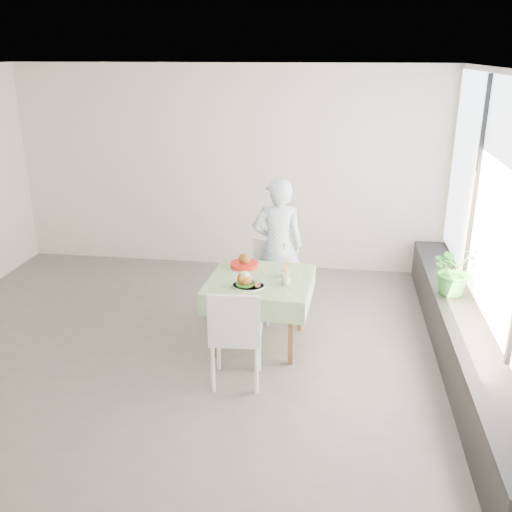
% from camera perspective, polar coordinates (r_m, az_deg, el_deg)
% --- Properties ---
extents(floor, '(6.00, 6.00, 0.00)m').
position_cam_1_polar(floor, '(6.18, -7.08, -8.83)').
color(floor, '#595754').
rests_on(floor, ground).
extents(ceiling, '(6.00, 6.00, 0.00)m').
position_cam_1_polar(ceiling, '(5.43, -8.39, 18.08)').
color(ceiling, white).
rests_on(ceiling, ground).
extents(wall_back, '(6.00, 0.02, 2.80)m').
position_cam_1_polar(wall_back, '(8.01, -2.84, 8.70)').
color(wall_back, white).
rests_on(wall_back, ground).
extents(wall_front, '(6.00, 0.02, 2.80)m').
position_cam_1_polar(wall_front, '(3.47, -18.88, -7.88)').
color(wall_front, white).
rests_on(wall_front, ground).
extents(wall_right, '(0.02, 5.00, 2.80)m').
position_cam_1_polar(wall_right, '(5.63, 23.19, 2.24)').
color(wall_right, white).
rests_on(wall_right, ground).
extents(window_pane, '(0.01, 4.80, 2.18)m').
position_cam_1_polar(window_pane, '(5.56, 23.24, 4.71)').
color(window_pane, '#D1E0F9').
rests_on(window_pane, ground).
extents(window_ledge, '(0.40, 4.80, 0.50)m').
position_cam_1_polar(window_ledge, '(6.01, 19.84, -8.14)').
color(window_ledge, black).
rests_on(window_ledge, ground).
extents(cafe_table, '(1.09, 1.09, 0.74)m').
position_cam_1_polar(cafe_table, '(5.98, 0.41, -4.74)').
color(cafe_table, brown).
rests_on(cafe_table, ground).
extents(chair_far, '(0.54, 0.54, 0.88)m').
position_cam_1_polar(chair_far, '(6.65, 0.64, -3.86)').
color(chair_far, white).
rests_on(chair_far, ground).
extents(chair_near, '(0.50, 0.50, 0.97)m').
position_cam_1_polar(chair_near, '(5.37, -1.97, -9.72)').
color(chair_near, white).
rests_on(chair_near, ground).
extents(diner, '(0.66, 0.50, 1.63)m').
position_cam_1_polar(diner, '(6.59, 2.19, 0.93)').
color(diner, '#99CBF5').
rests_on(diner, ground).
extents(main_dish, '(0.32, 0.32, 0.17)m').
position_cam_1_polar(main_dish, '(5.64, -0.96, -2.58)').
color(main_dish, white).
rests_on(main_dish, cafe_table).
extents(juice_cup_orange, '(0.10, 0.10, 0.27)m').
position_cam_1_polar(juice_cup_orange, '(5.88, 2.98, -1.58)').
color(juice_cup_orange, white).
rests_on(juice_cup_orange, cafe_table).
extents(juice_cup_lemonade, '(0.10, 0.10, 0.27)m').
position_cam_1_polar(juice_cup_lemonade, '(5.69, 3.04, -2.31)').
color(juice_cup_lemonade, white).
rests_on(juice_cup_lemonade, cafe_table).
extents(second_dish, '(0.30, 0.30, 0.14)m').
position_cam_1_polar(second_dish, '(6.16, -1.18, -0.72)').
color(second_dish, red).
rests_on(second_dish, cafe_table).
extents(potted_plant, '(0.63, 0.59, 0.56)m').
position_cam_1_polar(potted_plant, '(6.35, 19.28, -1.28)').
color(potted_plant, '#287727').
rests_on(potted_plant, window_ledge).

